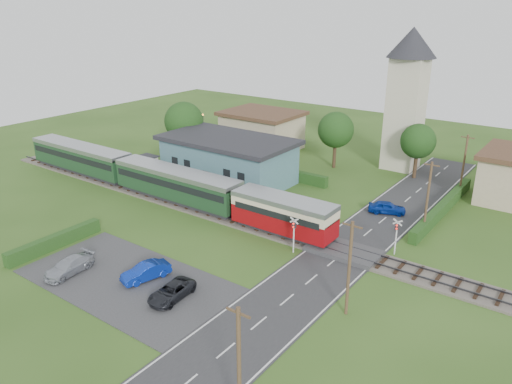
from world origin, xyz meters
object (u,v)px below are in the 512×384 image
Objects in this scene: crossing_signal_far at (397,232)px; car_park_blue at (146,272)px; car_park_silver at (69,266)px; station_building at (228,159)px; pedestrian_near at (232,194)px; church_tower at (408,89)px; equipment_hut at (147,166)px; crossing_signal_near at (294,230)px; car_park_dark at (172,292)px; train at (156,178)px; house_west at (262,130)px; pedestrian_far at (168,178)px; car_on_road at (387,207)px.

car_park_blue is (-14.01, -15.41, -1.42)m from crossing_signal_far.
car_park_blue is at bearing 23.80° from car_park_silver.
pedestrian_near is at bearing -48.54° from station_building.
car_park_blue is (-5.41, -39.02, -9.51)m from church_tower.
equipment_hut is 22.65m from car_park_silver.
station_building reaches higher than car_park_silver.
crossing_signal_near is at bearing 73.00° from car_park_blue.
equipment_hut is 27.16m from car_park_dark.
train is 26.70m from crossing_signal_far.
station_building is 3.78× the size of car_park_silver.
equipment_hut reaches higher than car_park_dark.
crossing_signal_near is (24.40, -5.61, 0.39)m from equipment_hut.
crossing_signal_near is 12.69m from car_park_blue.
pedestrian_near is at bearing -111.61° from church_tower.
car_park_silver is 9.42m from car_park_dark.
train is 10.21× the size of car_park_silver.
equipment_hut is 25.04m from crossing_signal_near.
pedestrian_near reaches higher than car_park_blue.
car_park_silver is (8.98, -39.00, -2.10)m from house_west.
house_west is 20.37m from pedestrian_far.
car_park_dark is 23.82m from pedestrian_far.
car_park_dark is (18.14, -36.80, -2.16)m from house_west.
equipment_hut is 23.95m from car_park_blue.
car_park_blue is 6.34m from car_park_silver.
car_park_dark is at bearing 3.30° from car_park_blue.
house_west is 6.74× the size of pedestrian_far.
car_park_silver is (-19.62, -18.39, -1.45)m from crossing_signal_far.
equipment_hut reaches higher than pedestrian_far.
car_park_blue is (14.59, -36.02, -2.08)m from house_west.
train reaches higher than car_on_road.
station_building reaches higher than car_on_road.
car_on_road is 0.96× the size of car_park_blue.
crossing_signal_far is (7.20, 4.80, 0.00)m from crossing_signal_near.
car_park_blue is at bearing 163.10° from car_park_dark.
pedestrian_far is at bearing -6.56° from pedestrian_near.
train is 3.04m from pedestrian_far.
car_park_dark is (9.16, 2.19, -0.06)m from car_park_silver.
crossing_signal_near is at bearing 43.42° from car_park_silver.
church_tower reaches higher than car_on_road.
equipment_hut is 0.66× the size of car_park_blue.
train is 22.56× the size of pedestrian_near.
crossing_signal_near reaches higher than pedestrian_near.
station_building is at bearing 35.92° from equipment_hut.
equipment_hut is 0.78× the size of crossing_signal_near.
car_on_road reaches higher than car_park_dark.
church_tower is at bearing -33.85° from pedestrian_far.
church_tower is 10.98× the size of pedestrian_far.
station_building is 0.91× the size of church_tower.
crossing_signal_far is (31.60, -0.81, 0.39)m from equipment_hut.
house_west is 2.55× the size of car_park_silver.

